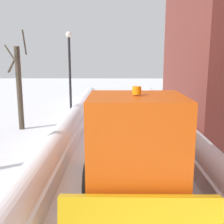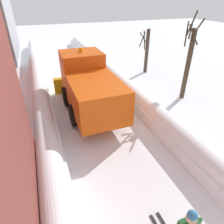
% 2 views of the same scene
% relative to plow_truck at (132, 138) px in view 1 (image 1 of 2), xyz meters
% --- Properties ---
extents(ground_plane, '(80.00, 80.00, 0.00)m').
position_rel_plow_truck_xyz_m(ground_plane, '(0.09, -0.34, -1.48)').
color(ground_plane, white).
extents(snowbank_left, '(1.10, 36.00, 1.01)m').
position_rel_plow_truck_xyz_m(snowbank_left, '(-2.51, -0.34, -1.04)').
color(snowbank_left, white).
rests_on(snowbank_left, ground).
extents(snowbank_right, '(1.10, 36.00, 1.00)m').
position_rel_plow_truck_xyz_m(snowbank_right, '(2.70, -0.34, -1.05)').
color(snowbank_right, white).
rests_on(snowbank_right, ground).
extents(plow_truck, '(3.20, 5.98, 3.12)m').
position_rel_plow_truck_xyz_m(plow_truck, '(0.00, 0.00, 0.00)').
color(plow_truck, '#DB510F').
rests_on(plow_truck, ground).
extents(skier, '(0.62, 1.80, 1.81)m').
position_rel_plow_truck_xyz_m(skier, '(0.12, -7.75, -0.48)').
color(skier, black).
rests_on(skier, ground).
extents(traffic_light_pole, '(0.28, 0.42, 4.14)m').
position_rel_plow_truck_xyz_m(traffic_light_pole, '(-3.37, -6.57, 1.44)').
color(traffic_light_pole, black).
rests_on(traffic_light_pole, ground).
extents(street_lamp, '(0.40, 0.40, 5.37)m').
position_rel_plow_truck_xyz_m(street_lamp, '(3.54, -11.10, 1.91)').
color(street_lamp, black).
rests_on(street_lamp, ground).
extents(bare_tree_near, '(1.17, 1.32, 5.04)m').
position_rel_plow_truck_xyz_m(bare_tree_near, '(5.42, -6.49, 0.82)').
color(bare_tree_near, '#433A2D').
rests_on(bare_tree_near, ground).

